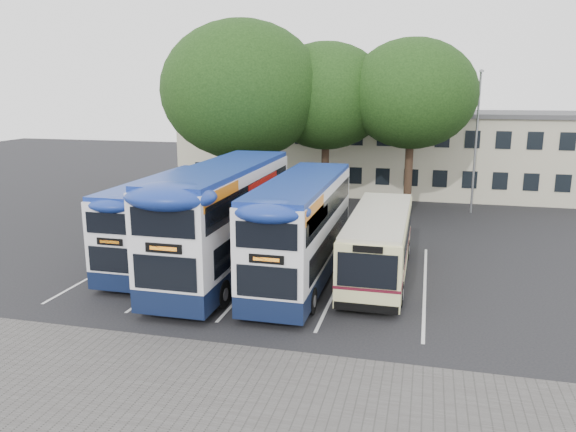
# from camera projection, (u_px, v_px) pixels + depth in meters

# --- Properties ---
(ground) EXTENTS (120.00, 120.00, 0.00)m
(ground) POSITION_uv_depth(u_px,v_px,m) (325.00, 328.00, 19.09)
(ground) COLOR black
(ground) RESTS_ON ground
(paving_strip) EXTENTS (40.00, 6.00, 0.01)m
(paving_strip) POSITION_uv_depth(u_px,v_px,m) (217.00, 396.00, 14.84)
(paving_strip) COLOR #595654
(paving_strip) RESTS_ON ground
(bay_lines) EXTENTS (14.12, 11.00, 0.01)m
(bay_lines) POSITION_uv_depth(u_px,v_px,m) (262.00, 273.00, 24.70)
(bay_lines) COLOR silver
(bay_lines) RESTS_ON ground
(depot_building) EXTENTS (32.40, 8.40, 6.20)m
(depot_building) POSITION_uv_depth(u_px,v_px,m) (387.00, 150.00, 43.91)
(depot_building) COLOR beige
(depot_building) RESTS_ON ground
(lamp_post) EXTENTS (0.25, 1.05, 9.06)m
(lamp_post) POSITION_uv_depth(u_px,v_px,m) (477.00, 134.00, 35.42)
(lamp_post) COLOR gray
(lamp_post) RESTS_ON ground
(tree_left) EXTENTS (10.08, 10.08, 12.09)m
(tree_left) POSITION_uv_depth(u_px,v_px,m) (242.00, 90.00, 34.84)
(tree_left) COLOR black
(tree_left) RESTS_ON ground
(tree_mid) EXTENTS (8.03, 8.03, 10.85)m
(tree_mid) POSITION_uv_depth(u_px,v_px,m) (326.00, 96.00, 36.02)
(tree_mid) COLOR black
(tree_mid) RESTS_ON ground
(tree_right) EXTENTS (7.89, 7.89, 10.95)m
(tree_right) POSITION_uv_depth(u_px,v_px,m) (412.00, 94.00, 34.27)
(tree_right) COLOR black
(tree_right) RESTS_ON ground
(bus_dd_left) EXTENTS (2.29, 9.44, 3.93)m
(bus_dd_left) POSITION_uv_depth(u_px,v_px,m) (166.00, 217.00, 25.75)
(bus_dd_left) COLOR #0F1937
(bus_dd_left) RESTS_ON ground
(bus_dd_mid) EXTENTS (2.78, 11.48, 4.78)m
(bus_dd_mid) POSITION_uv_depth(u_px,v_px,m) (224.00, 215.00, 24.10)
(bus_dd_mid) COLOR #0F1937
(bus_dd_mid) RESTS_ON ground
(bus_dd_right) EXTENTS (2.53, 10.44, 4.35)m
(bus_dd_right) POSITION_uv_depth(u_px,v_px,m) (302.00, 225.00, 23.27)
(bus_dd_right) COLOR #0F1937
(bus_dd_right) RESTS_ON ground
(bus_single) EXTENTS (2.42, 9.51, 2.83)m
(bus_single) POSITION_uv_depth(u_px,v_px,m) (379.00, 240.00, 23.98)
(bus_single) COLOR #ECE89D
(bus_single) RESTS_ON ground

